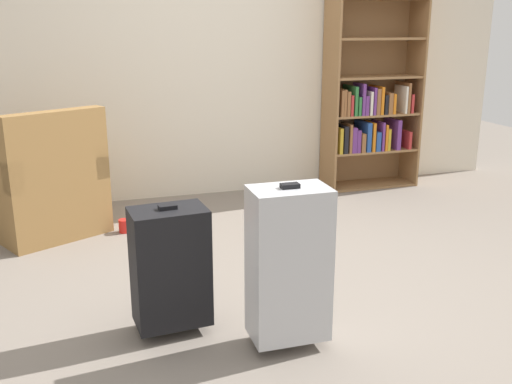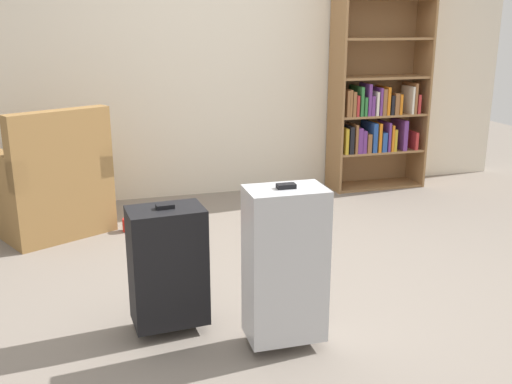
# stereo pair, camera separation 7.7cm
# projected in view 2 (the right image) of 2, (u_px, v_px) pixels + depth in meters

# --- Properties ---
(ground_plane) EXTENTS (9.78, 9.78, 0.00)m
(ground_plane) POSITION_uv_depth(u_px,v_px,m) (284.00, 284.00, 3.38)
(ground_plane) COLOR slate
(back_wall) EXTENTS (5.59, 0.10, 2.60)m
(back_wall) POSITION_uv_depth(u_px,v_px,m) (209.00, 41.00, 4.87)
(back_wall) COLOR beige
(back_wall) RESTS_ON ground
(bookshelf) EXTENTS (0.84, 0.33, 1.96)m
(bookshelf) POSITION_uv_depth(u_px,v_px,m) (376.00, 92.00, 5.18)
(bookshelf) COLOR olive
(bookshelf) RESTS_ON ground
(armchair) EXTENTS (0.94, 0.94, 0.90)m
(armchair) POSITION_uv_depth(u_px,v_px,m) (49.00, 188.00, 4.17)
(armchair) COLOR olive
(armchair) RESTS_ON ground
(mug) EXTENTS (0.12, 0.08, 0.10)m
(mug) POSITION_uv_depth(u_px,v_px,m) (129.00, 225.00, 4.23)
(mug) COLOR red
(mug) RESTS_ON ground
(suitcase_black) EXTENTS (0.37, 0.26, 0.64)m
(suitcase_black) POSITION_uv_depth(u_px,v_px,m) (168.00, 266.00, 2.80)
(suitcase_black) COLOR black
(suitcase_black) RESTS_ON ground
(suitcase_silver) EXTENTS (0.35, 0.23, 0.78)m
(suitcase_silver) POSITION_uv_depth(u_px,v_px,m) (285.00, 264.00, 2.64)
(suitcase_silver) COLOR #B7BABF
(suitcase_silver) RESTS_ON ground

